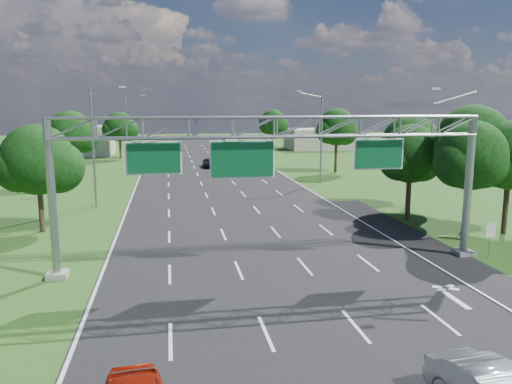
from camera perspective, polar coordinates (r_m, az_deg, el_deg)
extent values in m
plane|color=#2B5419|center=(44.65, -2.99, -1.24)|extent=(220.00, 220.00, 0.00)
cube|color=black|center=(44.65, -2.99, -1.24)|extent=(18.00, 180.00, 0.02)
cube|color=black|center=(32.70, 18.79, -5.92)|extent=(3.00, 30.00, 0.02)
cube|color=gray|center=(31.66, 22.62, -6.39)|extent=(1.00, 1.00, 0.30)
cylinder|color=gray|center=(30.85, 23.09, 0.50)|extent=(0.44, 0.44, 8.00)
cube|color=gray|center=(27.48, -21.75, -8.78)|extent=(1.00, 1.00, 0.30)
cylinder|color=gray|center=(26.54, -22.28, -0.86)|extent=(0.40, 0.40, 8.00)
cylinder|color=gray|center=(29.87, 21.79, 9.94)|extent=(2.54, 0.12, 0.79)
cube|color=beige|center=(29.27, 19.81, 11.06)|extent=(0.50, 0.22, 0.12)
cube|color=white|center=(25.62, -11.58, 3.84)|extent=(2.80, 0.05, 1.70)
cube|color=#094F29|center=(25.56, -11.59, 3.82)|extent=(2.62, 0.05, 1.52)
cube|color=white|center=(25.90, -1.55, 3.76)|extent=(3.40, 0.05, 2.00)
cube|color=#094F29|center=(25.84, -1.54, 3.75)|extent=(3.22, 0.05, 1.82)
cube|color=white|center=(27.97, 13.87, 4.25)|extent=(2.80, 0.05, 1.70)
cube|color=#094F29|center=(27.92, 13.92, 4.23)|extent=(2.62, 0.05, 1.52)
cylinder|color=gray|center=(31.14, 25.11, -5.22)|extent=(0.06, 0.06, 2.00)
cube|color=white|center=(30.95, 25.24, -3.98)|extent=(0.60, 0.04, 0.80)
cylinder|color=black|center=(80.33, 1.77, 6.24)|extent=(0.24, 0.24, 7.00)
cylinder|color=black|center=(79.19, -2.52, 8.43)|extent=(12.00, 0.18, 0.18)
imported|color=black|center=(78.65, -6.90, 7.96)|extent=(0.18, 0.22, 1.10)
imported|color=black|center=(79.08, -3.24, 8.03)|extent=(0.18, 0.22, 1.10)
imported|color=black|center=(79.82, 0.36, 8.06)|extent=(0.18, 0.22, 1.10)
cylinder|color=gray|center=(44.09, -18.11, 4.71)|extent=(0.20, 0.20, 10.00)
cylinder|color=gray|center=(43.79, -16.73, 10.91)|extent=(2.78, 0.12, 0.60)
cube|color=beige|center=(43.68, -15.03, 11.52)|extent=(0.55, 0.22, 0.12)
cylinder|color=gray|center=(78.83, -14.58, 6.96)|extent=(0.20, 0.20, 10.00)
cylinder|color=gray|center=(78.66, -13.77, 10.41)|extent=(2.78, 0.12, 0.60)
cube|color=beige|center=(78.60, -12.82, 10.74)|extent=(0.55, 0.22, 0.12)
cylinder|color=gray|center=(56.18, 7.48, 6.13)|extent=(0.20, 0.20, 10.00)
cylinder|color=gray|center=(55.69, 6.29, 10.96)|extent=(2.78, 0.12, 0.60)
cube|color=beige|center=(55.36, 4.98, 11.40)|extent=(0.55, 0.22, 0.12)
cylinder|color=#2D2116|center=(34.77, 22.96, -2.08)|extent=(0.36, 0.36, 3.74)
sphere|color=black|center=(34.25, 23.36, 3.87)|extent=(4.40, 4.40, 4.40)
sphere|color=black|center=(35.25, 24.45, 3.04)|extent=(3.30, 3.30, 3.30)
sphere|color=black|center=(33.51, 22.17, 3.08)|extent=(3.08, 3.08, 3.08)
cylinder|color=#2D2116|center=(38.28, 23.08, -0.72)|extent=(0.36, 0.36, 4.18)
sphere|color=black|center=(37.80, 23.50, 5.39)|extent=(5.00, 5.00, 5.00)
sphere|color=black|center=(38.87, 24.66, 4.48)|extent=(3.75, 3.75, 3.75)
sphere|color=black|center=(36.97, 22.24, 4.61)|extent=(3.50, 3.50, 3.50)
cylinder|color=#2D2116|center=(39.42, 17.02, -0.72)|extent=(0.36, 0.36, 3.30)
sphere|color=black|center=(38.96, 17.27, 4.22)|extent=(4.40, 4.40, 4.40)
sphere|color=black|center=(39.87, 18.38, 3.48)|extent=(3.30, 3.30, 3.30)
sphere|color=black|center=(38.29, 16.12, 3.52)|extent=(3.08, 3.08, 3.08)
cylinder|color=#2D2116|center=(37.58, 26.62, -1.68)|extent=(0.36, 0.36, 3.52)
sphere|color=black|center=(37.09, 27.05, 3.78)|extent=(4.60, 4.60, 4.60)
sphere|color=black|center=(36.28, 25.96, 3.02)|extent=(3.22, 3.22, 3.22)
cylinder|color=#2D2116|center=(43.81, 17.01, 0.46)|extent=(0.36, 0.36, 3.52)
sphere|color=black|center=(43.38, 17.25, 5.26)|extent=(4.80, 4.80, 4.80)
sphere|color=black|center=(44.34, 18.36, 4.51)|extent=(3.60, 3.60, 3.60)
sphere|color=black|center=(42.67, 16.11, 4.60)|extent=(3.36, 3.36, 3.36)
cylinder|color=#2D2116|center=(37.24, -23.33, -1.88)|extent=(0.36, 0.36, 3.08)
sphere|color=black|center=(36.74, -23.70, 3.42)|extent=(4.80, 4.80, 4.80)
sphere|color=black|center=(36.92, -21.68, 2.64)|extent=(3.60, 3.60, 3.60)
sphere|color=black|center=(36.77, -25.39, 2.55)|extent=(3.36, 3.36, 3.36)
cylinder|color=#2D2116|center=(59.86, -20.24, 2.82)|extent=(0.36, 0.36, 3.74)
sphere|color=black|center=(59.55, -20.45, 6.44)|extent=(4.80, 4.80, 4.80)
sphere|color=black|center=(59.77, -19.21, 5.94)|extent=(3.60, 3.60, 3.60)
sphere|color=black|center=(59.49, -21.50, 5.91)|extent=(3.36, 3.36, 3.36)
cylinder|color=#2D2116|center=(84.15, -15.24, 4.81)|extent=(0.36, 0.36, 3.30)
sphere|color=black|center=(83.93, -15.35, 7.23)|extent=(4.80, 4.80, 4.80)
sphere|color=black|center=(84.25, -14.49, 6.87)|extent=(3.60, 3.60, 3.60)
sphere|color=black|center=(83.75, -16.09, 6.86)|extent=(3.36, 3.36, 3.36)
cylinder|color=#2D2116|center=(65.40, 9.10, 3.95)|extent=(0.36, 0.36, 3.96)
sphere|color=black|center=(65.12, 9.20, 7.37)|extent=(4.80, 4.80, 4.80)
sphere|color=black|center=(65.93, 10.06, 6.85)|extent=(3.60, 3.60, 3.60)
sphere|color=black|center=(64.52, 8.36, 6.94)|extent=(3.36, 3.36, 3.36)
cylinder|color=#2D2116|center=(93.75, 1.95, 5.70)|extent=(0.36, 0.36, 3.52)
sphere|color=black|center=(93.55, 1.97, 7.95)|extent=(4.80, 4.80, 4.80)
sphere|color=black|center=(94.22, 2.63, 7.59)|extent=(3.60, 3.60, 3.60)
sphere|color=black|center=(93.06, 1.35, 7.65)|extent=(3.36, 3.36, 3.36)
cube|color=#A79D8C|center=(93.22, -20.36, 5.52)|extent=(14.00, 10.00, 5.00)
cube|color=#A79D8C|center=(100.10, 7.12, 6.03)|extent=(12.00, 9.00, 4.00)
imported|color=black|center=(70.17, -5.12, 3.34)|extent=(2.26, 4.68, 1.28)
imported|color=black|center=(68.14, -9.61, 3.11)|extent=(1.85, 4.31, 1.45)
imported|color=white|center=(76.48, 0.10, 4.05)|extent=(2.36, 5.15, 1.64)
cube|color=silver|center=(93.61, -3.11, 5.50)|extent=(2.45, 5.43, 2.65)
cube|color=silver|center=(89.97, -2.82, 5.01)|extent=(2.15, 2.07, 1.94)
cylinder|color=black|center=(90.08, -3.45, 4.68)|extent=(0.31, 0.88, 0.88)
cylinder|color=black|center=(90.32, -2.22, 4.70)|extent=(0.31, 0.88, 0.88)
cylinder|color=black|center=(95.33, -3.81, 4.96)|extent=(0.31, 0.88, 0.88)
cylinder|color=black|center=(95.56, -2.65, 4.98)|extent=(0.31, 0.88, 0.88)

